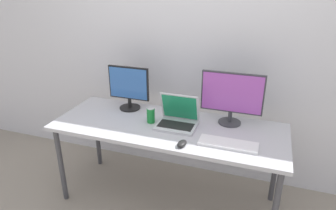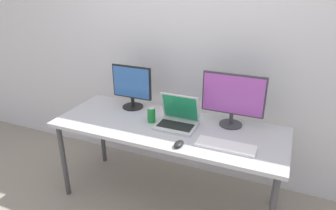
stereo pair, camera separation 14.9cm
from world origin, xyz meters
name	(u,v)px [view 1 (the left image)]	position (x,y,z in m)	size (l,w,h in m)	color
ground_plane	(168,198)	(0.00, 0.00, 0.00)	(16.00, 16.00, 0.00)	gray
wall_back	(189,42)	(0.00, 0.59, 1.30)	(7.00, 0.08, 2.60)	silver
work_desk	(168,132)	(0.00, 0.00, 0.68)	(1.87, 0.71, 0.74)	#424247
monitor_left	(129,87)	(-0.44, 0.21, 0.95)	(0.38, 0.19, 0.39)	black
monitor_center	(232,96)	(0.46, 0.21, 0.98)	(0.49, 0.18, 0.43)	#38383D
laptop_silver	(178,118)	(0.07, 0.04, 0.80)	(0.32, 0.25, 0.26)	silver
keyboard_main	(228,144)	(0.51, -0.15, 0.75)	(0.42, 0.14, 0.02)	white
mouse_by_keyboard	(182,144)	(0.20, -0.27, 0.76)	(0.06, 0.10, 0.04)	black
soda_can_near_keyboard	(151,115)	(-0.15, 0.01, 0.80)	(0.07, 0.07, 0.13)	#197F33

